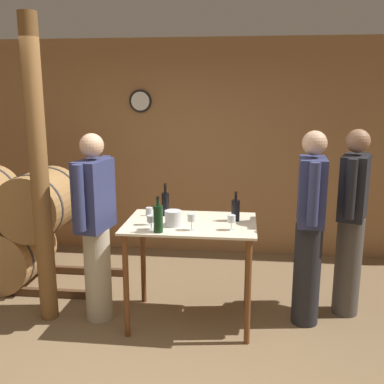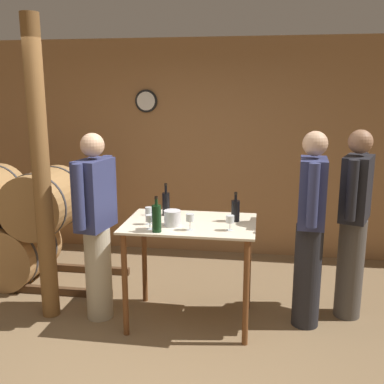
# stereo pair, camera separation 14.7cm
# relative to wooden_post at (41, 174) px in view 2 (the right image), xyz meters

# --- Properties ---
(ground_plane) EXTENTS (14.00, 14.00, 0.00)m
(ground_plane) POSITION_rel_wooden_post_xyz_m (1.12, -0.56, -1.35)
(ground_plane) COLOR brown
(back_wall) EXTENTS (8.40, 0.08, 2.70)m
(back_wall) POSITION_rel_wooden_post_xyz_m (1.12, 1.95, 0.00)
(back_wall) COLOR #996B42
(back_wall) RESTS_ON ground_plane
(barrel_rack) EXTENTS (3.04, 0.75, 1.27)m
(barrel_rack) POSITION_rel_wooden_post_xyz_m (-0.88, 0.71, -0.74)
(barrel_rack) COLOR #4C331E
(barrel_rack) RESTS_ON ground_plane
(tasting_table) EXTENTS (1.14, 0.77, 0.94)m
(tasting_table) POSITION_rel_wooden_post_xyz_m (1.32, 0.08, -0.58)
(tasting_table) COLOR beige
(tasting_table) RESTS_ON ground_plane
(wooden_post) EXTENTS (0.16, 0.16, 2.70)m
(wooden_post) POSITION_rel_wooden_post_xyz_m (0.00, 0.00, 0.00)
(wooden_post) COLOR brown
(wooden_post) RESTS_ON ground_plane
(wine_bottle_far_left) EXTENTS (0.07, 0.07, 0.30)m
(wine_bottle_far_left) POSITION_rel_wooden_post_xyz_m (1.06, 0.28, -0.29)
(wine_bottle_far_left) COLOR black
(wine_bottle_far_left) RESTS_ON tasting_table
(wine_bottle_left) EXTENTS (0.08, 0.08, 0.30)m
(wine_bottle_left) POSITION_rel_wooden_post_xyz_m (1.09, -0.23, -0.29)
(wine_bottle_left) COLOR black
(wine_bottle_left) RESTS_ON tasting_table
(wine_bottle_center) EXTENTS (0.08, 0.08, 0.26)m
(wine_bottle_center) POSITION_rel_wooden_post_xyz_m (1.71, 0.17, -0.31)
(wine_bottle_center) COLOR black
(wine_bottle_center) RESTS_ON tasting_table
(wine_glass_near_left) EXTENTS (0.06, 0.06, 0.15)m
(wine_glass_near_left) POSITION_rel_wooden_post_xyz_m (0.98, -0.03, -0.30)
(wine_glass_near_left) COLOR silver
(wine_glass_near_left) RESTS_ON tasting_table
(wine_glass_near_center) EXTENTS (0.07, 0.07, 0.12)m
(wine_glass_near_center) POSITION_rel_wooden_post_xyz_m (1.02, -0.16, -0.32)
(wine_glass_near_center) COLOR silver
(wine_glass_near_center) RESTS_ON tasting_table
(wine_glass_near_right) EXTENTS (0.07, 0.07, 0.14)m
(wine_glass_near_right) POSITION_rel_wooden_post_xyz_m (1.35, -0.14, -0.30)
(wine_glass_near_right) COLOR silver
(wine_glass_near_right) RESTS_ON tasting_table
(wine_glass_far_side) EXTENTS (0.07, 0.07, 0.13)m
(wine_glass_far_side) POSITION_rel_wooden_post_xyz_m (1.68, -0.10, -0.31)
(wine_glass_far_side) COLOR silver
(wine_glass_far_side) RESTS_ON tasting_table
(ice_bucket) EXTENTS (0.14, 0.14, 0.13)m
(ice_bucket) POSITION_rel_wooden_post_xyz_m (1.18, -0.04, -0.34)
(ice_bucket) COLOR silver
(ice_bucket) RESTS_ON tasting_table
(person_host) EXTENTS (0.29, 0.58, 1.72)m
(person_host) POSITION_rel_wooden_post_xyz_m (0.47, 0.03, -0.44)
(person_host) COLOR #B7AD93
(person_host) RESTS_ON ground_plane
(person_visitor_with_scarf) EXTENTS (0.34, 0.56, 1.74)m
(person_visitor_with_scarf) POSITION_rel_wooden_post_xyz_m (2.76, 0.41, -0.42)
(person_visitor_with_scarf) COLOR #4C4742
(person_visitor_with_scarf) RESTS_ON ground_plane
(person_visitor_bearded) EXTENTS (0.25, 0.59, 1.75)m
(person_visitor_bearded) POSITION_rel_wooden_post_xyz_m (2.36, 0.18, -0.42)
(person_visitor_bearded) COLOR #232328
(person_visitor_bearded) RESTS_ON ground_plane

